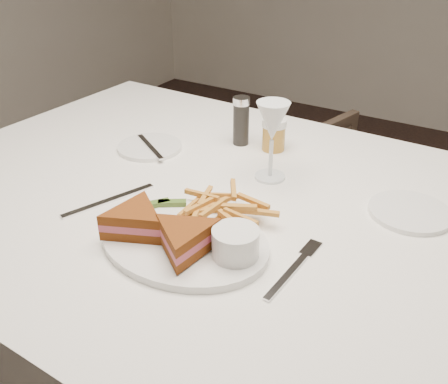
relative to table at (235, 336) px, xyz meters
name	(u,v)px	position (x,y,z in m)	size (l,w,h in m)	color
table	(235,336)	(0.00, 0.00, 0.00)	(1.50, 1.00, 0.75)	white
chair_far	(368,198)	(0.04, 0.96, -0.08)	(0.57, 0.53, 0.59)	#4A3A2D
table_setting	(217,199)	(-0.01, -0.06, 0.41)	(0.79, 0.63, 0.18)	white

